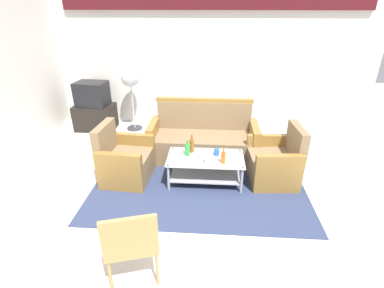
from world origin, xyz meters
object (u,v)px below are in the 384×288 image
at_px(bottle_brown, 192,145).
at_px(television, 92,94).
at_px(bottle_orange, 223,157).
at_px(armchair_left, 125,161).
at_px(coffee_table, 205,166).
at_px(cup, 216,152).
at_px(pedestal_fan, 130,81).
at_px(couch, 203,140).
at_px(tv_stand, 95,117).
at_px(bottle_clear, 207,158).
at_px(armchair_right, 275,163).
at_px(bottle_green, 187,149).
at_px(wicker_chair, 131,239).

relative_size(bottle_brown, television, 0.44).
bearing_deg(bottle_orange, armchair_left, 173.56).
relative_size(coffee_table, cup, 11.00).
bearing_deg(television, pedestal_fan, -170.20).
height_order(couch, bottle_brown, couch).
height_order(armchair_left, tv_stand, armchair_left).
bearing_deg(bottle_clear, couch, 95.37).
xyz_separation_m(couch, bottle_orange, (0.31, -0.92, 0.18)).
relative_size(couch, bottle_clear, 7.84).
height_order(armchair_left, bottle_orange, armchair_left).
bearing_deg(pedestal_fan, armchair_right, -34.88).
distance_m(cup, television, 3.10).
bearing_deg(armchair_left, armchair_right, 96.93).
relative_size(armchair_right, cup, 8.50).
height_order(couch, armchair_right, couch).
bearing_deg(pedestal_fan, couch, -37.51).
height_order(armchair_right, bottle_clear, armchair_right).
relative_size(armchair_left, bottle_clear, 3.69).
bearing_deg(tv_stand, bottle_clear, -40.71).
height_order(armchair_right, bottle_orange, armchair_right).
xyz_separation_m(bottle_brown, pedestal_fan, (-1.34, 1.76, 0.50)).
distance_m(bottle_brown, bottle_green, 0.12).
distance_m(armchair_left, wicker_chair, 1.87).
relative_size(bottle_brown, tv_stand, 0.35).
height_order(cup, wicker_chair, wicker_chair).
bearing_deg(television, armchair_left, 128.28).
bearing_deg(bottle_brown, tv_stand, 141.36).
relative_size(tv_stand, pedestal_fan, 0.63).
distance_m(bottle_brown, cup, 0.38).
bearing_deg(coffee_table, bottle_brown, 142.64).
height_order(armchair_left, television, television).
distance_m(bottle_orange, cup, 0.24).
bearing_deg(armchair_left, pedestal_fan, -165.41).
height_order(bottle_green, wicker_chair, wicker_chair).
bearing_deg(television, couch, 160.84).
bearing_deg(bottle_clear, pedestal_fan, 126.97).
xyz_separation_m(armchair_left, bottle_orange, (1.45, -0.16, 0.21)).
height_order(armchair_left, bottle_green, armchair_left).
xyz_separation_m(cup, tv_stand, (-2.51, 1.79, -0.20)).
distance_m(cup, wicker_chair, 1.99).
xyz_separation_m(armchair_right, pedestal_fan, (-2.57, 1.79, 0.73)).
bearing_deg(cup, bottle_orange, -68.01).
bearing_deg(wicker_chair, couch, 60.94).
xyz_separation_m(cup, television, (-2.51, 1.80, 0.30)).
distance_m(television, wicker_chair, 4.02).
height_order(bottle_orange, bottle_brown, bottle_brown).
height_order(bottle_orange, tv_stand, bottle_orange).
height_order(couch, coffee_table, couch).
bearing_deg(couch, wicker_chair, 77.53).
bearing_deg(bottle_clear, armchair_right, 17.25).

